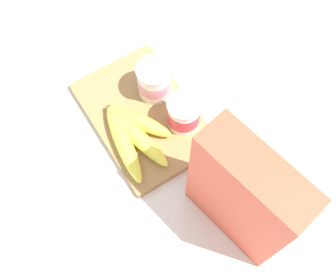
% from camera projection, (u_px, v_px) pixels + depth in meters
% --- Properties ---
extents(ground_plane, '(2.40, 2.40, 0.00)m').
position_uv_depth(ground_plane, '(144.00, 117.00, 0.96)').
color(ground_plane, silver).
extents(cutting_board, '(0.31, 0.21, 0.02)m').
position_uv_depth(cutting_board, '(144.00, 116.00, 0.95)').
color(cutting_board, '#A37A4C').
rests_on(cutting_board, ground_plane).
extents(cereal_box, '(0.21, 0.11, 0.28)m').
position_uv_depth(cereal_box, '(244.00, 197.00, 0.74)').
color(cereal_box, '#D85138').
rests_on(cereal_box, ground_plane).
extents(yogurt_cup_front, '(0.08, 0.08, 0.09)m').
position_uv_depth(yogurt_cup_front, '(154.00, 81.00, 0.92)').
color(yogurt_cup_front, white).
rests_on(yogurt_cup_front, cutting_board).
extents(yogurt_cup_back, '(0.07, 0.07, 0.08)m').
position_uv_depth(yogurt_cup_back, '(184.00, 113.00, 0.90)').
color(yogurt_cup_back, white).
rests_on(yogurt_cup_back, cutting_board).
extents(banana_bunch, '(0.19, 0.14, 0.04)m').
position_uv_depth(banana_bunch, '(133.00, 135.00, 0.90)').
color(banana_bunch, '#E7DF49').
rests_on(banana_bunch, cutting_board).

